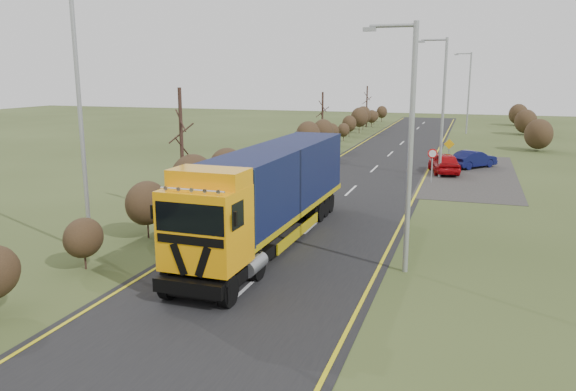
{
  "coord_description": "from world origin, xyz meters",
  "views": [
    {
      "loc": [
        6.51,
        -19.44,
        6.68
      ],
      "look_at": [
        -0.4,
        1.54,
        1.86
      ],
      "focal_mm": 35.0,
      "sensor_mm": 36.0,
      "label": 1
    }
  ],
  "objects_px": {
    "car_red_hatchback": "(444,163)",
    "speed_sign": "(432,159)",
    "car_blue_sedan": "(473,159)",
    "streetlight_near": "(408,140)",
    "lorry": "(270,189)"
  },
  "relations": [
    {
      "from": "car_red_hatchback",
      "to": "speed_sign",
      "type": "relative_size",
      "value": 1.95
    },
    {
      "from": "car_blue_sedan",
      "to": "speed_sign",
      "type": "bearing_deg",
      "value": 109.74
    },
    {
      "from": "car_red_hatchback",
      "to": "car_blue_sedan",
      "type": "height_order",
      "value": "car_red_hatchback"
    },
    {
      "from": "car_red_hatchback",
      "to": "car_blue_sedan",
      "type": "xyz_separation_m",
      "value": [
        1.88,
        2.94,
        -0.09
      ]
    },
    {
      "from": "car_red_hatchback",
      "to": "car_blue_sedan",
      "type": "relative_size",
      "value": 1.1
    },
    {
      "from": "streetlight_near",
      "to": "speed_sign",
      "type": "height_order",
      "value": "streetlight_near"
    },
    {
      "from": "speed_sign",
      "to": "lorry",
      "type": "bearing_deg",
      "value": -108.86
    },
    {
      "from": "car_blue_sedan",
      "to": "streetlight_near",
      "type": "xyz_separation_m",
      "value": [
        -2.17,
        -23.55,
        3.93
      ]
    },
    {
      "from": "lorry",
      "to": "car_blue_sedan",
      "type": "bearing_deg",
      "value": 71.87
    },
    {
      "from": "car_red_hatchback",
      "to": "speed_sign",
      "type": "bearing_deg",
      "value": 68.36
    },
    {
      "from": "car_blue_sedan",
      "to": "streetlight_near",
      "type": "height_order",
      "value": "streetlight_near"
    },
    {
      "from": "car_red_hatchback",
      "to": "speed_sign",
      "type": "height_order",
      "value": "speed_sign"
    },
    {
      "from": "car_blue_sedan",
      "to": "speed_sign",
      "type": "relative_size",
      "value": 1.77
    },
    {
      "from": "lorry",
      "to": "streetlight_near",
      "type": "relative_size",
      "value": 1.68
    },
    {
      "from": "lorry",
      "to": "car_red_hatchback",
      "type": "xyz_separation_m",
      "value": [
        5.73,
        18.94,
        -1.5
      ]
    }
  ]
}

